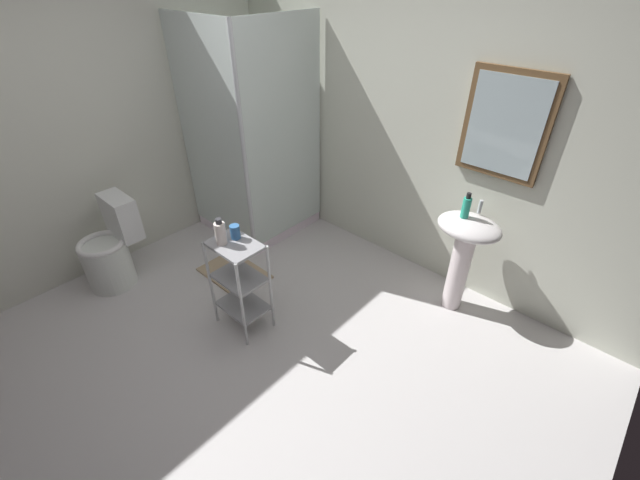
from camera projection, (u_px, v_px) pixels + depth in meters
ground_plane at (241, 363)px, 2.83m from camera, size 4.20×4.20×0.02m
wall_back at (407, 121)px, 3.24m from camera, size 4.20×0.14×2.50m
wall_left at (72, 127)px, 3.14m from camera, size 0.10×4.20×2.50m
shower_stall at (255, 188)px, 4.00m from camera, size 0.92×0.92×2.00m
pedestal_sink at (465, 246)px, 2.98m from camera, size 0.46×0.37×0.81m
sink_faucet at (480, 207)px, 2.89m from camera, size 0.03×0.03×0.10m
toilet at (111, 251)px, 3.38m from camera, size 0.37×0.49×0.76m
storage_cart at (239, 279)px, 2.89m from camera, size 0.38×0.28×0.74m
hand_soap_bottle at (466, 207)px, 2.83m from camera, size 0.06×0.06×0.19m
lotion_bottle_white at (220, 233)px, 2.68m from camera, size 0.07×0.07×0.19m
rinse_cup at (235, 232)px, 2.75m from camera, size 0.07×0.07×0.10m
bath_mat at (234, 273)px, 3.62m from camera, size 0.60×0.40×0.02m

